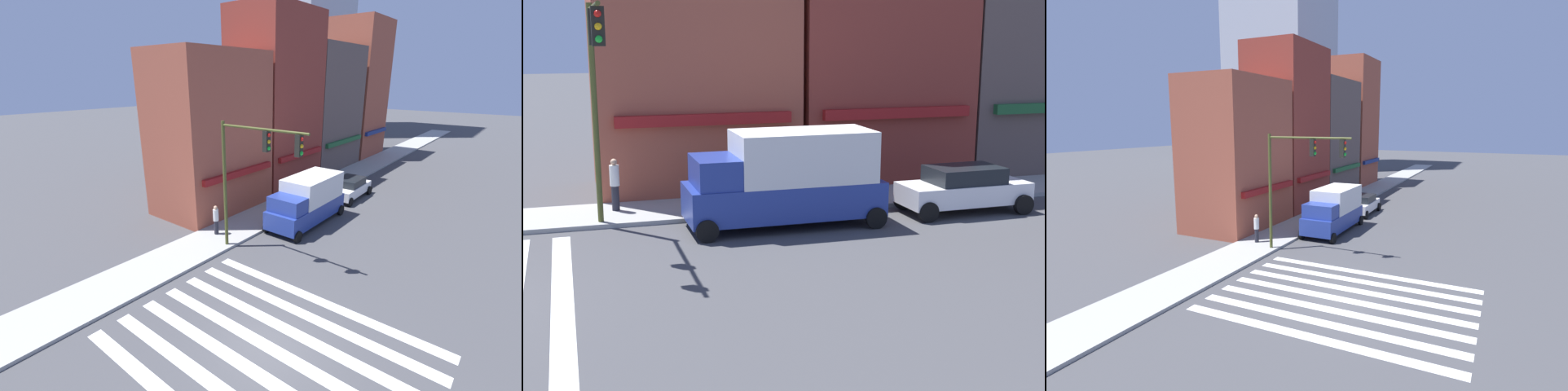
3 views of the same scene
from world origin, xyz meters
The scene contains 6 objects.
storefront_row centered at (20.96, 11.50, 6.52)m, with size 30.84×5.30×15.09m.
traffic_signal centered at (4.67, 4.65, 4.97)m, with size 0.32×5.06×6.90m.
box_truck_blue centered at (10.33, 4.70, 1.59)m, with size 6.20×2.42×3.04m.
sedan_white centered at (16.65, 4.70, 0.84)m, with size 4.44×2.02×1.59m.
pedestrian_white_shirt centered at (5.24, 7.79, 1.07)m, with size 0.32×0.32×1.77m.
fire_hydrant centered at (8.89, 6.40, 0.61)m, with size 0.24×0.24×0.84m.
Camera 2 is at (3.72, -16.66, 6.01)m, focal length 50.00 mm.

